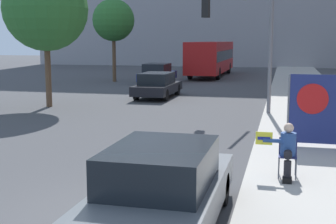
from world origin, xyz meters
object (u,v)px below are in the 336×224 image
(protest_banner, at_px, (330,110))
(car_on_road_nearest, at_px, (157,85))
(car_on_road_midblock, at_px, (157,73))
(city_bus_on_road, at_px, (211,56))
(street_tree_near_curb, at_px, (46,9))
(parked_car_curbside, at_px, (162,187))
(street_tree_midblock, at_px, (113,20))
(traffic_light_pole, at_px, (244,29))
(seated_protester, at_px, (287,149))

(protest_banner, bearing_deg, car_on_road_nearest, 125.96)
(car_on_road_midblock, height_order, city_bus_on_road, city_bus_on_road)
(car_on_road_nearest, relative_size, street_tree_near_curb, 0.68)
(parked_car_curbside, xyz_separation_m, car_on_road_nearest, (-4.88, 17.63, -0.03))
(city_bus_on_road, xyz_separation_m, street_tree_midblock, (-6.39, -7.25, 2.90))
(traffic_light_pole, xyz_separation_m, street_tree_midblock, (-11.01, 13.90, 1.02))
(traffic_light_pole, xyz_separation_m, street_tree_near_curb, (-9.24, 0.19, 1.00))
(protest_banner, xyz_separation_m, car_on_road_midblock, (-10.39, 19.56, -0.51))
(car_on_road_nearest, distance_m, street_tree_midblock, 11.46)
(seated_protester, distance_m, parked_car_curbside, 3.74)
(protest_banner, distance_m, street_tree_near_curb, 14.26)
(traffic_light_pole, xyz_separation_m, car_on_road_nearest, (-5.11, 4.89, -2.92))
(traffic_light_pole, bearing_deg, car_on_road_midblock, 119.12)
(parked_car_curbside, relative_size, city_bus_on_road, 0.37)
(city_bus_on_road, distance_m, street_tree_midblock, 10.09)
(protest_banner, height_order, city_bus_on_road, city_bus_on_road)
(seated_protester, height_order, parked_car_curbside, parked_car_curbside)
(seated_protester, height_order, car_on_road_midblock, car_on_road_midblock)
(seated_protester, relative_size, city_bus_on_road, 0.10)
(car_on_road_nearest, relative_size, street_tree_midblock, 0.73)
(traffic_light_pole, distance_m, parked_car_curbside, 13.06)
(seated_protester, height_order, protest_banner, protest_banner)
(parked_car_curbside, xyz_separation_m, street_tree_midblock, (-10.77, 26.63, 3.91))
(parked_car_curbside, xyz_separation_m, street_tree_near_curb, (-9.00, 12.93, 3.90))
(street_tree_near_curb, bearing_deg, city_bus_on_road, 77.56)
(car_on_road_midblock, distance_m, street_tree_midblock, 5.37)
(street_tree_near_curb, bearing_deg, car_on_road_midblock, 81.94)
(city_bus_on_road, relative_size, street_tree_midblock, 1.87)
(parked_car_curbside, bearing_deg, street_tree_near_curb, 124.86)
(seated_protester, distance_m, street_tree_near_curb, 15.26)
(protest_banner, relative_size, street_tree_near_curb, 0.36)
(car_on_road_nearest, height_order, city_bus_on_road, city_bus_on_road)
(street_tree_near_curb, bearing_deg, seated_protester, -41.56)
(car_on_road_midblock, bearing_deg, car_on_road_nearest, -74.81)
(traffic_light_pole, height_order, parked_car_curbside, traffic_light_pole)
(car_on_road_nearest, bearing_deg, traffic_light_pole, -43.72)
(traffic_light_pole, relative_size, parked_car_curbside, 1.17)
(city_bus_on_road, bearing_deg, car_on_road_midblock, -109.35)
(traffic_light_pole, relative_size, car_on_road_midblock, 1.13)
(traffic_light_pole, relative_size, city_bus_on_road, 0.44)
(protest_banner, xyz_separation_m, car_on_road_nearest, (-8.12, 11.19, -0.54))
(traffic_light_pole, height_order, car_on_road_nearest, traffic_light_pole)
(car_on_road_nearest, xyz_separation_m, street_tree_midblock, (-5.89, 9.01, 3.94))
(traffic_light_pole, height_order, car_on_road_midblock, traffic_light_pole)
(street_tree_near_curb, xyz_separation_m, street_tree_midblock, (-1.77, 13.71, 0.01))
(protest_banner, relative_size, car_on_road_nearest, 0.53)
(seated_protester, relative_size, street_tree_near_curb, 0.18)
(seated_protester, xyz_separation_m, street_tree_midblock, (-12.82, 23.51, 3.84))
(street_tree_midblock, bearing_deg, car_on_road_nearest, -56.82)
(seated_protester, distance_m, car_on_road_midblock, 24.65)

